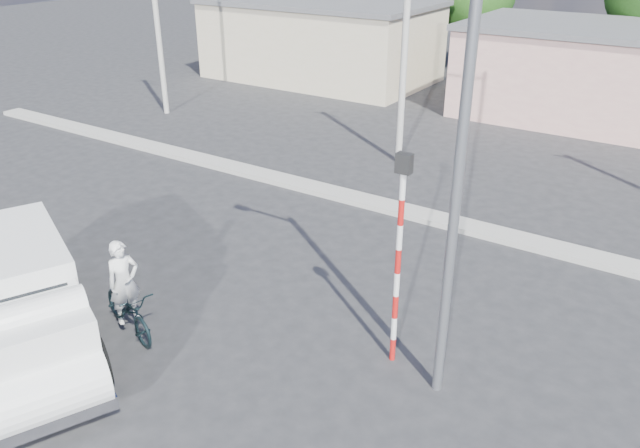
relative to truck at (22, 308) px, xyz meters
The scene contains 9 objects.
ground_plane 3.92m from the truck, 42.21° to the left, with size 120.00×120.00×0.00m, color #28282A.
median 10.91m from the truck, 75.32° to the left, with size 40.00×0.80×0.16m, color #99968E.
truck is the anchor object (origin of this frame).
bicycle 2.07m from the truck, 64.86° to the left, with size 0.72×2.07×1.09m, color black.
cyclist 1.97m from the truck, 64.86° to the left, with size 0.68×0.44×1.85m, color white.
traffic_pole 7.29m from the truck, 33.87° to the left, with size 0.28×0.18×4.36m.
streetlight 8.65m from the truck, 28.20° to the left, with size 2.34×0.22×9.00m.
building_row 24.81m from the truck, 81.07° to the left, with size 37.80×7.30×4.44m.
utility_poles 15.94m from the truck, 67.52° to the left, with size 35.40×0.24×8.00m.
Camera 1 is at (7.56, -7.75, 7.88)m, focal length 35.00 mm.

